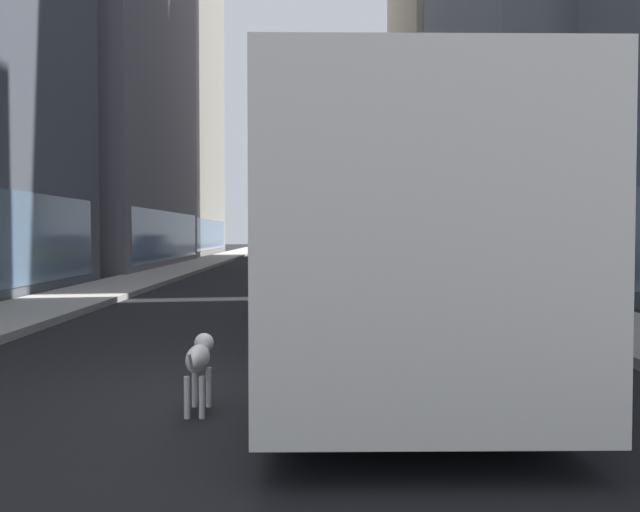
% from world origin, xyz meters
% --- Properties ---
extents(ground_plane, '(120.00, 120.00, 0.00)m').
position_xyz_m(ground_plane, '(0.00, 35.00, 0.00)').
color(ground_plane, black).
extents(sidewalk_left, '(2.40, 110.00, 0.15)m').
position_xyz_m(sidewalk_left, '(-5.70, 35.00, 0.07)').
color(sidewalk_left, '#ADA89E').
rests_on(sidewalk_left, ground).
extents(sidewalk_right, '(2.40, 110.00, 0.15)m').
position_xyz_m(sidewalk_right, '(5.70, 35.00, 0.07)').
color(sidewalk_right, '#9E9991').
rests_on(sidewalk_right, ground).
extents(transit_bus, '(2.78, 11.53, 3.05)m').
position_xyz_m(transit_bus, '(1.20, 3.05, 1.78)').
color(transit_bus, silver).
rests_on(transit_bus, ground).
extents(car_yellow_taxi, '(1.92, 4.58, 1.62)m').
position_xyz_m(car_yellow_taxi, '(-1.20, 28.14, 0.83)').
color(car_yellow_taxi, yellow).
rests_on(car_yellow_taxi, ground).
extents(car_blue_hatchback, '(1.88, 4.67, 1.62)m').
position_xyz_m(car_blue_hatchback, '(-2.80, 38.79, 0.83)').
color(car_blue_hatchback, '#4C6BB7').
rests_on(car_blue_hatchback, ground).
extents(car_white_van, '(1.89, 4.12, 1.62)m').
position_xyz_m(car_white_van, '(1.20, 12.88, 0.82)').
color(car_white_van, silver).
rests_on(car_white_van, ground).
extents(car_black_suv, '(1.76, 4.15, 1.62)m').
position_xyz_m(car_black_suv, '(1.20, 37.12, 0.82)').
color(car_black_suv, black).
rests_on(car_black_suv, ground).
extents(car_silver_sedan, '(1.92, 4.23, 1.62)m').
position_xyz_m(car_silver_sedan, '(-1.20, 45.51, 0.82)').
color(car_silver_sedan, '#B7BABF').
rests_on(car_silver_sedan, ground).
extents(dalmatian_dog, '(0.22, 0.96, 0.72)m').
position_xyz_m(dalmatian_dog, '(-0.76, -0.55, 0.51)').
color(dalmatian_dog, white).
rests_on(dalmatian_dog, ground).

